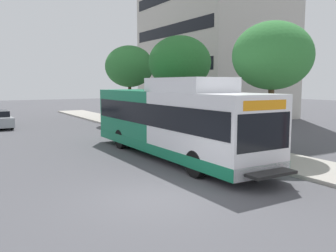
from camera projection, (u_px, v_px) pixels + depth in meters
ground_plane at (77, 153)px, 17.51m from camera, size 120.00×120.00×0.00m
sidewalk_curb at (216, 145)px, 19.37m from camera, size 3.00×56.00×0.14m
transit_bus at (172, 121)px, 16.44m from camera, size 2.58×12.25×3.65m
street_tree_near_stop at (272, 56)px, 16.66m from camera, size 3.73×3.73×6.14m
street_tree_mid_block at (180, 63)px, 23.44m from camera, size 4.09×4.09×6.36m
street_tree_far_block at (129, 67)px, 30.09m from camera, size 4.08×4.08×6.41m
lattice_comm_tower at (157, 35)px, 49.64m from camera, size 1.10×1.10×30.06m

